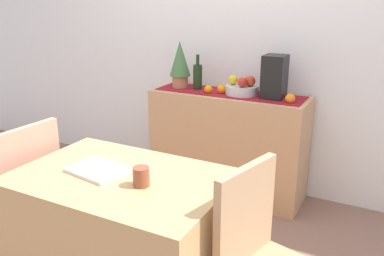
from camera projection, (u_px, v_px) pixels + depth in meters
ground_plane at (159, 245)px, 2.72m from camera, size 6.40×6.40×0.02m
room_wall_rear at (232, 25)px, 3.29m from camera, size 6.40×0.06×2.70m
sideboard_console at (228, 144)px, 3.32m from camera, size 1.25×0.42×0.85m
table_runner at (229, 93)px, 3.18m from camera, size 1.17×0.32×0.01m
fruit_bowl at (242, 90)px, 3.13m from camera, size 0.26×0.26×0.07m
apple_rear at (249, 80)px, 3.15m from camera, size 0.07×0.07×0.07m
apple_center at (233, 80)px, 3.14m from camera, size 0.07×0.07×0.07m
apple_right at (250, 81)px, 3.08m from camera, size 0.08×0.08×0.08m
apple_upper at (242, 82)px, 3.05m from camera, size 0.07×0.07×0.07m
wine_bottle at (198, 77)px, 3.27m from camera, size 0.07×0.07×0.28m
coffee_maker at (274, 77)px, 2.98m from camera, size 0.16×0.18×0.32m
potted_plant at (180, 63)px, 3.31m from camera, size 0.17×0.17×0.38m
orange_loose_near_bowl at (208, 89)px, 3.17m from camera, size 0.06×0.06×0.06m
orange_loose_end at (222, 89)px, 3.16m from camera, size 0.07×0.07×0.07m
orange_loose_mid at (290, 98)px, 2.88m from camera, size 0.07×0.07×0.07m
dining_table at (125, 241)px, 2.11m from camera, size 1.05×0.71×0.74m
open_book at (99, 170)px, 2.03m from camera, size 0.31×0.25×0.02m
coffee_cup at (141, 177)px, 1.87m from camera, size 0.08×0.08×0.09m
chair_near_window at (21, 221)px, 2.49m from camera, size 0.42×0.42×0.90m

